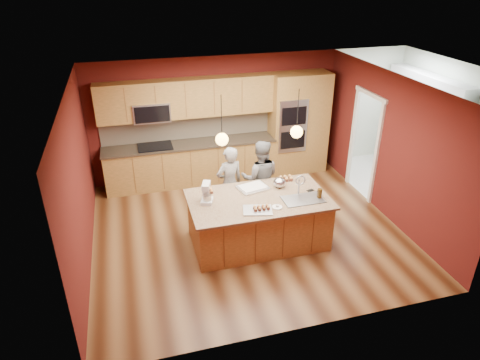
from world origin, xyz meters
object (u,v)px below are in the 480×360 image
object	(u,v)px
stand_mixer	(207,194)
mixing_bowl	(279,183)
person_right	(260,178)
person_left	(229,183)
island	(259,220)

from	to	relation	value
stand_mixer	mixing_bowl	distance (m)	1.36
person_right	person_left	bearing A→B (deg)	15.25
island	person_left	size ratio (longest dim) A/B	1.61
person_left	person_right	bearing A→B (deg)	165.71
island	mixing_bowl	xyz separation A→B (m)	(0.46, 0.30, 0.51)
island	person_right	bearing A→B (deg)	71.48
mixing_bowl	person_right	bearing A→B (deg)	103.74
island	person_right	size ratio (longest dim) A/B	1.56
island	person_left	distance (m)	1.01
island	person_right	distance (m)	1.02
stand_mixer	person_right	bearing A→B (deg)	53.28
person_left	person_right	distance (m)	0.60
person_right	island	bearing A→B (deg)	86.72
person_left	stand_mixer	world-z (taller)	person_left
island	person_right	world-z (taller)	person_right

